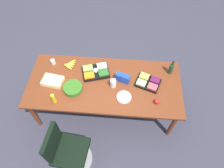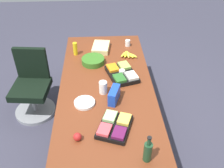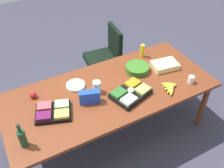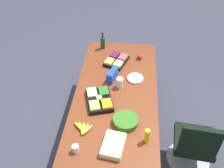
# 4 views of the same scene
# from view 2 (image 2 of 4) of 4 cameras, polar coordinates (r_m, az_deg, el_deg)

# --- Properties ---
(ground_plane) EXTENTS (10.00, 10.00, 0.00)m
(ground_plane) POSITION_cam_2_polar(r_m,az_deg,el_deg) (3.48, -1.10, -10.08)
(ground_plane) COLOR #393848
(conference_table) EXTENTS (2.44, 1.07, 0.76)m
(conference_table) POSITION_cam_2_polar(r_m,az_deg,el_deg) (3.01, -1.26, -1.10)
(conference_table) COLOR brown
(conference_table) RESTS_ON ground
(office_chair) EXTENTS (0.56, 0.56, 0.92)m
(office_chair) POSITION_cam_2_polar(r_m,az_deg,el_deg) (3.69, -17.22, -1.38)
(office_chair) COLOR gray
(office_chair) RESTS_ON ground
(paper_cup) EXTENTS (0.07, 0.07, 0.09)m
(paper_cup) POSITION_cam_2_polar(r_m,az_deg,el_deg) (3.73, 3.49, 9.06)
(paper_cup) COLOR white
(paper_cup) RESTS_ON conference_table
(salad_bowl) EXTENTS (0.38, 0.38, 0.07)m
(salad_bowl) POSITION_cam_2_polar(r_m,az_deg,el_deg) (3.34, -4.23, 5.20)
(salad_bowl) COLOR #366D21
(salad_bowl) RESTS_ON conference_table
(mayo_jar) EXTENTS (0.10, 0.10, 0.14)m
(mayo_jar) POSITION_cam_2_polar(r_m,az_deg,el_deg) (2.81, -1.98, -0.77)
(mayo_jar) COLOR white
(mayo_jar) RESTS_ON conference_table
(fruit_platter) EXTENTS (0.43, 0.39, 0.07)m
(fruit_platter) POSITION_cam_2_polar(r_m,az_deg,el_deg) (2.44, 0.57, -9.33)
(fruit_platter) COLOR black
(fruit_platter) RESTS_ON conference_table
(apple_red) EXTENTS (0.10, 0.10, 0.08)m
(apple_red) POSITION_cam_2_polar(r_m,az_deg,el_deg) (2.36, -7.68, -11.54)
(apple_red) COLOR #B22120
(apple_red) RESTS_ON conference_table
(veggie_tray) EXTENTS (0.49, 0.41, 0.09)m
(veggie_tray) POSITION_cam_2_polar(r_m,az_deg,el_deg) (3.09, 2.20, 2.33)
(veggie_tray) COLOR black
(veggie_tray) RESTS_ON conference_table
(mustard_bottle) EXTENTS (0.07, 0.07, 0.18)m
(mustard_bottle) POSITION_cam_2_polar(r_m,az_deg,el_deg) (3.52, -8.17, 7.75)
(mustard_bottle) COLOR yellow
(mustard_bottle) RESTS_ON conference_table
(wine_bottle) EXTENTS (0.07, 0.07, 0.27)m
(wine_bottle) POSITION_cam_2_polar(r_m,az_deg,el_deg) (2.18, 7.95, -14.57)
(wine_bottle) COLOR #1D4125
(wine_bottle) RESTS_ON conference_table
(banana_bunch) EXTENTS (0.19, 0.24, 0.04)m
(banana_bunch) POSITION_cam_2_polar(r_m,az_deg,el_deg) (3.49, 3.58, 6.55)
(banana_bunch) COLOR yellow
(banana_bunch) RESTS_ON conference_table
(sheet_cake) EXTENTS (0.35, 0.27, 0.07)m
(sheet_cake) POSITION_cam_2_polar(r_m,az_deg,el_deg) (3.63, -2.48, 8.11)
(sheet_cake) COLOR #F2DB91
(sheet_cake) RESTS_ON conference_table
(chip_bag_blue) EXTENTS (0.23, 0.15, 0.15)m
(chip_bag_blue) POSITION_cam_2_polar(r_m,az_deg,el_deg) (2.70, 0.47, -2.47)
(chip_bag_blue) COLOR blue
(chip_bag_blue) RESTS_ON conference_table
(paper_plate_stack) EXTENTS (0.27, 0.27, 0.03)m
(paper_plate_stack) POSITION_cam_2_polar(r_m,az_deg,el_deg) (2.72, -6.12, -4.16)
(paper_plate_stack) COLOR white
(paper_plate_stack) RESTS_ON conference_table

